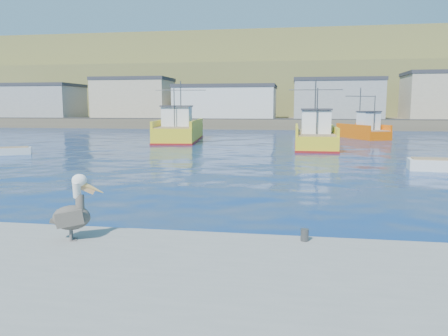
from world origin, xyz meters
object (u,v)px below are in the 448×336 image
trawler_yellow_b (315,137)px  pelican (73,212)px  trawler_yellow_a (179,131)px  skiff_mid (445,166)px  skiff_left (7,152)px  boat_orange (364,130)px

trawler_yellow_b → pelican: size_ratio=6.33×
trawler_yellow_a → skiff_mid: trawler_yellow_a is taller
trawler_yellow_a → skiff_left: (-9.66, -16.12, -0.87)m
trawler_yellow_a → skiff_left: bearing=-120.9°
skiff_left → trawler_yellow_b: bearing=22.2°
skiff_left → skiff_mid: (31.19, -3.71, 0.05)m
boat_orange → trawler_yellow_a: bearing=-162.1°
trawler_yellow_a → skiff_mid: 29.28m
skiff_mid → pelican: 22.61m
boat_orange → pelican: (-13.47, -44.08, 0.20)m
skiff_left → pelican: 27.23m
skiff_left → skiff_mid: size_ratio=0.84×
trawler_yellow_a → pelican: size_ratio=7.92×
trawler_yellow_a → boat_orange: (20.79, 6.70, -0.11)m
trawler_yellow_a → skiff_mid: size_ratio=3.10×
skiff_mid → trawler_yellow_b: bearing=117.3°
skiff_left → pelican: pelican is taller
skiff_mid → pelican: bearing=-129.0°
boat_orange → skiff_mid: bearing=-88.4°
trawler_yellow_a → trawler_yellow_b: (14.52, -6.23, -0.12)m
trawler_yellow_b → boat_orange: size_ratio=1.28×
boat_orange → trawler_yellow_b: bearing=-115.8°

